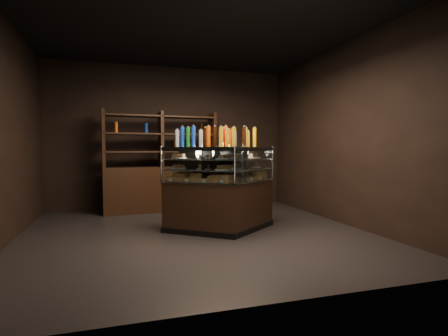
% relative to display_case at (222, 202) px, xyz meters
% --- Properties ---
extents(ground, '(5.00, 5.00, 0.00)m').
position_rel_display_case_xyz_m(ground, '(-0.42, -0.06, -0.44)').
color(ground, black).
rests_on(ground, ground).
extents(room_shell, '(5.02, 5.02, 3.01)m').
position_rel_display_case_xyz_m(room_shell, '(-0.42, -0.06, 1.50)').
color(room_shell, black).
rests_on(room_shell, ground).
extents(display_case, '(1.85, 1.21, 1.29)m').
position_rel_display_case_xyz_m(display_case, '(0.00, 0.00, 0.00)').
color(display_case, black).
rests_on(display_case, ground).
extents(food_display, '(1.54, 0.81, 0.41)m').
position_rel_display_case_xyz_m(food_display, '(0.00, -0.01, 0.51)').
color(food_display, '#DB8E4E').
rests_on(food_display, display_case).
extents(bottles_top, '(1.37, 0.67, 0.30)m').
position_rel_display_case_xyz_m(bottles_top, '(-0.00, 0.00, 0.99)').
color(bottles_top, black).
rests_on(bottles_top, display_case).
extents(potted_conifer, '(0.35, 0.35, 0.74)m').
position_rel_display_case_xyz_m(potted_conifer, '(0.28, 0.23, -0.02)').
color(potted_conifer, black).
rests_on(potted_conifer, ground).
extents(back_shelving, '(2.27, 0.56, 2.00)m').
position_rel_display_case_xyz_m(back_shelving, '(-0.69, 1.99, 0.17)').
color(back_shelving, black).
rests_on(back_shelving, ground).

